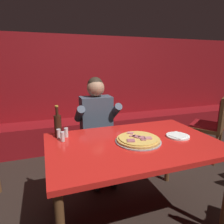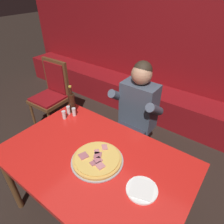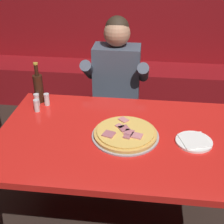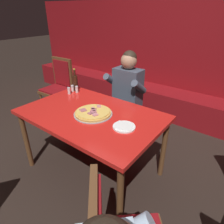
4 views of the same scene
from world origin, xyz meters
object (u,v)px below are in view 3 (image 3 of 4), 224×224
(beer_bottle, at_px, (39,87))
(shaker_oregano, at_px, (47,100))
(plate_white_paper, at_px, (194,141))
(diner_seated_blue_shirt, at_px, (115,89))
(main_dining_table, at_px, (119,145))
(shaker_red_pepper_flakes, at_px, (37,100))
(pizza, at_px, (125,134))
(shaker_parmesan, at_px, (37,106))

(beer_bottle, relative_size, shaker_oregano, 3.40)
(plate_white_paper, height_order, diner_seated_blue_shirt, diner_seated_blue_shirt)
(main_dining_table, bearing_deg, beer_bottle, 149.25)
(shaker_oregano, bearing_deg, shaker_red_pepper_flakes, -170.61)
(diner_seated_blue_shirt, bearing_deg, shaker_red_pepper_flakes, -136.56)
(shaker_red_pepper_flakes, relative_size, shaker_oregano, 1.00)
(shaker_red_pepper_flakes, bearing_deg, shaker_oregano, 9.39)
(plate_white_paper, bearing_deg, pizza, 177.48)
(shaker_red_pepper_flakes, height_order, shaker_parmesan, same)
(shaker_oregano, distance_m, diner_seated_blue_shirt, 0.64)
(shaker_parmesan, bearing_deg, shaker_red_pepper_flakes, 107.50)
(main_dining_table, xyz_separation_m, shaker_parmesan, (-0.58, 0.22, 0.11))
(beer_bottle, distance_m, shaker_parmesan, 0.16)
(diner_seated_blue_shirt, bearing_deg, main_dining_table, -82.16)
(main_dining_table, distance_m, beer_bottle, 0.73)
(pizza, bearing_deg, main_dining_table, 166.86)
(plate_white_paper, distance_m, beer_bottle, 1.11)
(beer_bottle, height_order, shaker_parmesan, beer_bottle)
(shaker_red_pepper_flakes, bearing_deg, pizza, -25.84)
(shaker_red_pepper_flakes, xyz_separation_m, diner_seated_blue_shirt, (0.50, 0.47, -0.11))
(plate_white_paper, relative_size, beer_bottle, 0.72)
(beer_bottle, bearing_deg, plate_white_paper, -20.36)
(shaker_parmesan, bearing_deg, pizza, -20.29)
(pizza, bearing_deg, plate_white_paper, -2.52)
(main_dining_table, relative_size, shaker_red_pepper_flakes, 17.09)
(main_dining_table, height_order, diner_seated_blue_shirt, diner_seated_blue_shirt)
(main_dining_table, height_order, plate_white_paper, plate_white_paper)
(beer_bottle, relative_size, shaker_parmesan, 3.40)
(main_dining_table, distance_m, shaker_oregano, 0.63)
(plate_white_paper, bearing_deg, beer_bottle, 159.64)
(main_dining_table, xyz_separation_m, shaker_red_pepper_flakes, (-0.60, 0.30, 0.11))
(diner_seated_blue_shirt, bearing_deg, pizza, -79.54)
(main_dining_table, xyz_separation_m, pizza, (0.04, -0.01, 0.09))
(main_dining_table, distance_m, shaker_red_pepper_flakes, 0.68)
(shaker_oregano, bearing_deg, diner_seated_blue_shirt, 46.92)
(pizza, distance_m, shaker_red_pepper_flakes, 0.71)
(plate_white_paper, distance_m, shaker_parmesan, 1.04)
(beer_bottle, distance_m, shaker_oregano, 0.11)
(shaker_parmesan, xyz_separation_m, diner_seated_blue_shirt, (0.47, 0.55, -0.11))
(beer_bottle, relative_size, diner_seated_blue_shirt, 0.23)
(plate_white_paper, xyz_separation_m, shaker_red_pepper_flakes, (-1.04, 0.33, 0.03))
(main_dining_table, height_order, shaker_parmesan, shaker_parmesan)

